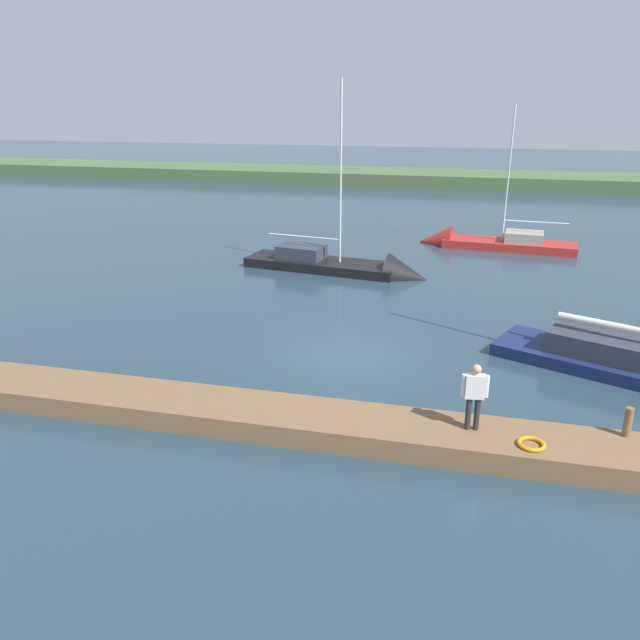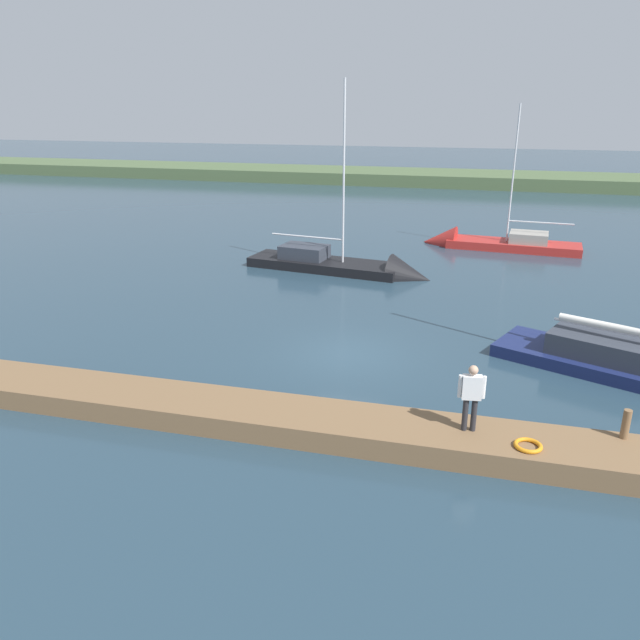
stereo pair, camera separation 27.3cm
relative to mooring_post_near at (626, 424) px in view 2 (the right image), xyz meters
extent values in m
plane|color=#263D4C|center=(7.77, -4.74, -0.96)|extent=(200.00, 200.00, 0.00)
cube|color=#4C603D|center=(7.77, -51.91, -0.96)|extent=(180.00, 8.00, 2.40)
cube|color=brown|center=(7.77, 0.66, -0.67)|extent=(22.21, 1.87, 0.59)
cylinder|color=brown|center=(0.00, 0.00, 0.00)|extent=(0.19, 0.19, 0.75)
torus|color=orange|center=(2.25, 1.03, -0.32)|extent=(0.66, 0.66, 0.10)
cube|color=navy|center=(-0.95, -5.40, -0.90)|extent=(8.05, 5.30, 0.71)
cube|color=#333842|center=(-0.36, -5.66, -0.19)|extent=(3.54, 2.80, 0.70)
cylinder|color=silver|center=(-0.39, -5.64, 0.41)|extent=(3.00, 1.38, 0.09)
cylinder|color=silver|center=(-0.39, -5.64, 0.53)|extent=(2.76, 1.37, 0.23)
cube|color=#B22823|center=(1.76, -22.63, -0.89)|extent=(7.64, 2.81, 0.80)
cone|color=#B22823|center=(6.01, -23.03, -0.89)|extent=(2.10, 2.29, 2.12)
cube|color=gray|center=(0.94, -22.55, -0.19)|extent=(2.26, 1.88, 0.59)
cylinder|color=silver|center=(2.14, -22.66, 3.31)|extent=(0.10, 0.10, 7.60)
cylinder|color=silver|center=(0.38, -22.50, 0.71)|extent=(3.54, 0.41, 0.08)
cube|color=black|center=(11.29, -15.55, -0.96)|extent=(8.18, 3.41, 0.94)
cone|color=black|center=(6.82, -14.87, -0.96)|extent=(2.34, 2.52, 2.25)
cube|color=#333842|center=(12.44, -15.72, -0.15)|extent=(2.55, 1.94, 0.68)
cylinder|color=silver|center=(10.33, -15.40, 3.88)|extent=(0.11, 0.11, 8.74)
cylinder|color=silver|center=(12.29, -15.70, 0.66)|extent=(3.94, 0.68, 0.08)
cylinder|color=#28282D|center=(3.53, 0.53, 0.06)|extent=(0.14, 0.14, 0.86)
cylinder|color=#28282D|center=(3.73, 0.56, 0.06)|extent=(0.14, 0.14, 0.86)
cube|color=white|center=(3.63, 0.55, 0.79)|extent=(0.49, 0.28, 0.61)
sphere|color=tan|center=(3.63, 0.55, 1.24)|extent=(0.23, 0.23, 0.23)
cylinder|color=white|center=(3.35, 0.51, 0.80)|extent=(0.09, 0.09, 0.58)
cylinder|color=white|center=(3.91, 0.59, 0.80)|extent=(0.09, 0.09, 0.58)
camera|label=1|loc=(4.07, 14.50, 7.28)|focal=34.71mm
camera|label=2|loc=(3.80, 14.43, 7.28)|focal=34.71mm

